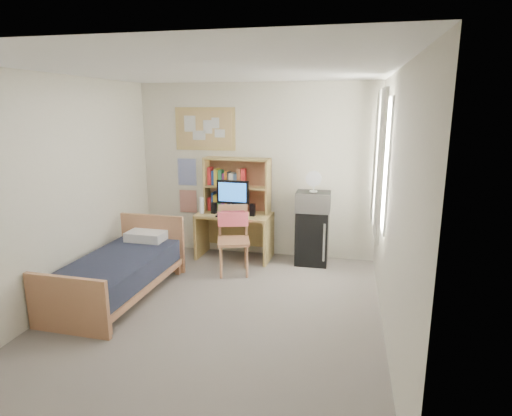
% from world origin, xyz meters
% --- Properties ---
extents(floor, '(3.60, 4.20, 0.02)m').
position_xyz_m(floor, '(0.00, 0.00, -0.01)').
color(floor, gray).
rests_on(floor, ground).
extents(ceiling, '(3.60, 4.20, 0.02)m').
position_xyz_m(ceiling, '(0.00, 0.00, 2.60)').
color(ceiling, white).
rests_on(ceiling, wall_back).
extents(wall_back, '(3.60, 0.04, 2.60)m').
position_xyz_m(wall_back, '(0.00, 2.10, 1.30)').
color(wall_back, white).
rests_on(wall_back, floor).
extents(wall_front, '(3.60, 0.04, 2.60)m').
position_xyz_m(wall_front, '(0.00, -2.10, 1.30)').
color(wall_front, white).
rests_on(wall_front, floor).
extents(wall_left, '(0.04, 4.20, 2.60)m').
position_xyz_m(wall_left, '(-1.80, 0.00, 1.30)').
color(wall_left, white).
rests_on(wall_left, floor).
extents(wall_right, '(0.04, 4.20, 2.60)m').
position_xyz_m(wall_right, '(1.80, 0.00, 1.30)').
color(wall_right, white).
rests_on(wall_right, floor).
extents(window_unit, '(0.10, 1.40, 1.70)m').
position_xyz_m(window_unit, '(1.75, 1.20, 1.60)').
color(window_unit, white).
rests_on(window_unit, wall_right).
extents(curtain_left, '(0.04, 0.55, 1.70)m').
position_xyz_m(curtain_left, '(1.72, 0.80, 1.60)').
color(curtain_left, white).
rests_on(curtain_left, wall_right).
extents(curtain_right, '(0.04, 0.55, 1.70)m').
position_xyz_m(curtain_right, '(1.72, 1.60, 1.60)').
color(curtain_right, white).
rests_on(curtain_right, wall_right).
extents(bulletin_board, '(0.94, 0.03, 0.64)m').
position_xyz_m(bulletin_board, '(-0.78, 2.08, 1.92)').
color(bulletin_board, tan).
rests_on(bulletin_board, wall_back).
extents(poster_wave, '(0.30, 0.01, 0.42)m').
position_xyz_m(poster_wave, '(-1.10, 2.09, 1.25)').
color(poster_wave, '#293EA4').
rests_on(poster_wave, wall_back).
extents(poster_japan, '(0.28, 0.01, 0.36)m').
position_xyz_m(poster_japan, '(-1.10, 2.09, 0.78)').
color(poster_japan, '#C43C22').
rests_on(poster_japan, wall_back).
extents(desk, '(1.13, 0.61, 0.69)m').
position_xyz_m(desk, '(-0.26, 1.80, 0.35)').
color(desk, tan).
rests_on(desk, floor).
extents(desk_chair, '(0.58, 0.58, 0.94)m').
position_xyz_m(desk_chair, '(-0.11, 1.19, 0.47)').
color(desk_chair, tan).
rests_on(desk_chair, floor).
extents(mini_fridge, '(0.46, 0.46, 0.79)m').
position_xyz_m(mini_fridge, '(0.90, 1.84, 0.39)').
color(mini_fridge, black).
rests_on(mini_fridge, floor).
extents(bed, '(0.95, 1.81, 0.49)m').
position_xyz_m(bed, '(-1.28, 0.17, 0.24)').
color(bed, black).
rests_on(bed, floor).
extents(hutch, '(1.01, 0.31, 0.82)m').
position_xyz_m(hutch, '(-0.26, 1.95, 1.10)').
color(hutch, tan).
rests_on(hutch, desk).
extents(monitor, '(0.48, 0.06, 0.51)m').
position_xyz_m(monitor, '(-0.27, 1.74, 0.95)').
color(monitor, black).
rests_on(monitor, desk).
extents(keyboard, '(0.42, 0.15, 0.02)m').
position_xyz_m(keyboard, '(-0.27, 1.60, 0.70)').
color(keyboard, black).
rests_on(keyboard, desk).
extents(speaker_left, '(0.07, 0.07, 0.17)m').
position_xyz_m(speaker_left, '(-0.57, 1.76, 0.77)').
color(speaker_left, black).
rests_on(speaker_left, desk).
extents(speaker_right, '(0.08, 0.08, 0.18)m').
position_xyz_m(speaker_right, '(0.03, 1.72, 0.78)').
color(speaker_right, black).
rests_on(speaker_right, desk).
extents(water_bottle, '(0.07, 0.07, 0.24)m').
position_xyz_m(water_bottle, '(-0.75, 1.72, 0.81)').
color(water_bottle, white).
rests_on(water_bottle, desk).
extents(hoodie, '(0.44, 0.24, 0.20)m').
position_xyz_m(hoodie, '(-0.17, 1.38, 0.73)').
color(hoodie, '#FF616F').
rests_on(hoodie, desk_chair).
extents(microwave, '(0.49, 0.37, 0.28)m').
position_xyz_m(microwave, '(0.90, 1.82, 0.93)').
color(microwave, silver).
rests_on(microwave, mini_fridge).
extents(desk_fan, '(0.22, 0.22, 0.27)m').
position_xyz_m(desk_fan, '(0.90, 1.82, 1.20)').
color(desk_fan, white).
rests_on(desk_fan, microwave).
extents(pillow, '(0.52, 0.37, 0.12)m').
position_xyz_m(pillow, '(-1.25, 0.92, 0.55)').
color(pillow, white).
rests_on(pillow, bed).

